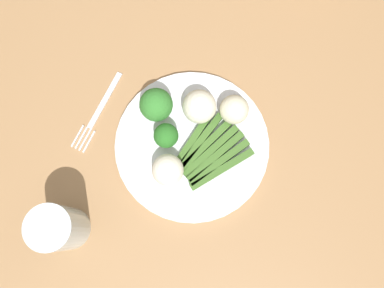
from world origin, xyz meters
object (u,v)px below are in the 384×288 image
Objects in this scene: dining_table at (189,153)px; cauliflower_near_fork at (197,106)px; plate at (192,145)px; cauliflower_edge at (234,109)px; broccoli_right at (166,136)px; fork at (98,112)px; asparagus_bundle at (209,153)px; cauliflower_left at (168,170)px; water_glass at (59,228)px; broccoli_front at (156,105)px.

cauliflower_near_fork is at bearing -85.64° from dining_table.
cauliflower_edge is (-0.05, -0.08, 0.03)m from plate.
broccoli_right is 0.13m from cauliflower_edge.
plate is 1.67× the size of fork.
fork is at bearing 20.38° from cauliflower_near_fork.
cauliflower_edge reaches higher than dining_table.
asparagus_bundle is 2.79× the size of broccoli_right.
cauliflower_left is 0.16m from cauliflower_edge.
cauliflower_edge is at bearing -128.73° from dining_table.
broccoli_right reaches higher than plate.
cauliflower_left is 0.91× the size of cauliflower_near_fork.
water_glass is at bearing 55.40° from plate.
broccoli_front is at bearing -58.77° from cauliflower_left.
broccoli_front is (0.03, -0.04, 0.01)m from broccoli_right.
dining_table is 0.21m from fork.
plate is 5.31× the size of cauliflower_edge.
dining_table is 10.81× the size of water_glass.
plate is 1.87× the size of asparagus_bundle.
broccoli_right is at bearing 22.26° from dining_table.
broccoli_front is at bearing -105.24° from water_glass.
cauliflower_edge is 0.25m from fork.
cauliflower_near_fork is at bearing 15.93° from cauliflower_edge.
water_glass is (0.13, 0.28, 0.01)m from cauliflower_near_fork.
asparagus_bundle is at bearing -177.40° from broccoli_right.
plate is 0.10m from broccoli_front.
cauliflower_edge is at bearing -136.99° from broccoli_right.
broccoli_right is 0.15m from fork.
water_glass reaches higher than plate.
broccoli_front reaches higher than cauliflower_edge.
cauliflower_left reaches higher than plate.
asparagus_bundle is 0.08m from cauliflower_left.
asparagus_bundle is (-0.03, 0.00, 0.01)m from plate.
broccoli_right reaches higher than fork.
asparagus_bundle is at bearing -133.83° from cauliflower_left.
cauliflower_left is at bearing 114.09° from broccoli_right.
broccoli_right is 0.32× the size of fork.
cauliflower_edge is at bearing -121.37° from plate.
cauliflower_edge is (-0.01, -0.08, 0.02)m from asparagus_bundle.
cauliflower_left is 0.18m from fork.
broccoli_front reaches higher than cauliflower_left.
broccoli_front reaches higher than dining_table.
cauliflower_left reaches higher than dining_table.
asparagus_bundle is 0.08m from broccoli_right.
dining_table is 0.17m from cauliflower_near_fork.
broccoli_right is at bearing -65.91° from cauliflower_left.
broccoli_front reaches higher than asparagus_bundle.
broccoli_front is 0.12m from fork.
asparagus_bundle is at bearing 161.05° from broccoli_front.
water_glass reaches higher than cauliflower_left.
cauliflower_edge reaches higher than asparagus_bundle.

